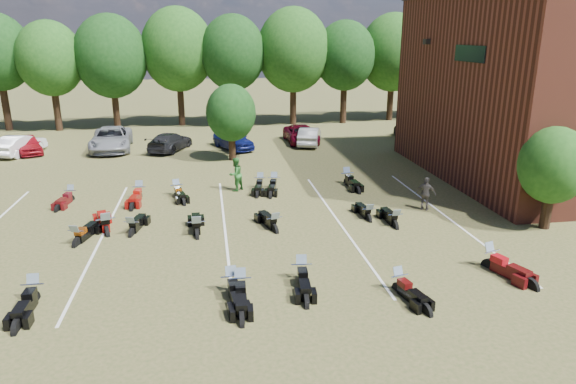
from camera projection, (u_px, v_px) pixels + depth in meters
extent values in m
plane|color=brown|center=(308.00, 253.00, 19.43)|extent=(160.00, 160.00, 0.00)
imported|color=maroon|center=(28.00, 144.00, 35.36)|extent=(2.91, 4.06, 1.29)
imported|color=silver|center=(20.00, 145.00, 35.02)|extent=(2.64, 4.41, 1.37)
imported|color=gray|center=(111.00, 139.00, 36.37)|extent=(3.10, 5.96, 1.61)
imported|color=black|center=(170.00, 142.00, 36.26)|extent=(3.37, 4.75, 1.28)
imported|color=navy|center=(233.00, 139.00, 36.79)|extent=(3.16, 4.53, 1.43)
imported|color=#9F9F9A|center=(310.00, 136.00, 38.09)|extent=(2.55, 4.29, 1.34)
imported|color=#5D0518|center=(301.00, 134.00, 38.84)|extent=(2.27, 4.75, 1.31)
imported|color=#333338|center=(414.00, 130.00, 40.06)|extent=(2.28, 5.17, 1.48)
imported|color=#2B6F29|center=(236.00, 174.00, 26.89)|extent=(1.09, 1.08, 1.78)
imported|color=#4E4843|center=(426.00, 194.00, 23.94)|extent=(0.99, 0.86, 1.60)
cube|color=black|center=(427.00, 42.00, 29.94)|extent=(0.30, 0.40, 0.30)
cube|color=black|center=(470.00, 54.00, 25.38)|extent=(0.06, 3.00, 0.80)
cylinder|color=black|center=(59.00, 106.00, 43.81)|extent=(0.58, 0.58, 4.08)
ellipsoid|color=#1E4C19|center=(52.00, 54.00, 42.54)|extent=(6.00, 6.00, 6.90)
cylinder|color=black|center=(120.00, 105.00, 44.55)|extent=(0.57, 0.58, 4.08)
ellipsoid|color=#1E4C19|center=(115.00, 54.00, 43.29)|extent=(6.00, 6.00, 6.90)
cylinder|color=black|center=(178.00, 104.00, 45.30)|extent=(0.57, 0.58, 4.08)
ellipsoid|color=#1E4C19|center=(175.00, 53.00, 44.03)|extent=(6.00, 6.00, 6.90)
cylinder|color=black|center=(235.00, 102.00, 46.05)|extent=(0.58, 0.58, 4.08)
ellipsoid|color=#1E4C19|center=(233.00, 53.00, 44.78)|extent=(6.00, 6.00, 6.90)
cylinder|color=black|center=(290.00, 101.00, 46.79)|extent=(0.57, 0.58, 4.08)
ellipsoid|color=#1E4C19|center=(290.00, 53.00, 45.52)|extent=(6.00, 6.00, 6.90)
cylinder|color=black|center=(343.00, 100.00, 47.54)|extent=(0.57, 0.58, 4.08)
ellipsoid|color=#1E4C19|center=(344.00, 52.00, 46.27)|extent=(6.00, 6.00, 6.90)
cylinder|color=black|center=(394.00, 99.00, 48.28)|extent=(0.57, 0.58, 4.08)
ellipsoid|color=#1E4C19|center=(397.00, 52.00, 47.02)|extent=(6.00, 6.00, 6.90)
cylinder|color=black|center=(444.00, 98.00, 49.03)|extent=(0.58, 0.58, 4.08)
ellipsoid|color=#1E4C19|center=(449.00, 52.00, 47.76)|extent=(6.00, 6.00, 6.90)
cylinder|color=black|center=(493.00, 97.00, 49.78)|extent=(0.58, 0.58, 4.08)
ellipsoid|color=#1E4C19|center=(498.00, 52.00, 48.51)|extent=(6.00, 6.00, 6.90)
cylinder|color=black|center=(547.00, 209.00, 21.69)|extent=(0.24, 0.24, 1.71)
sphere|color=#1E4C19|center=(554.00, 165.00, 21.13)|extent=(2.80, 2.80, 2.80)
cylinder|color=black|center=(232.00, 146.00, 33.48)|extent=(0.24, 0.24, 1.90)
sphere|color=#1E4C19|center=(231.00, 113.00, 32.84)|extent=(3.20, 3.20, 3.20)
cube|color=silver|center=(103.00, 236.00, 21.07)|extent=(0.10, 14.00, 0.01)
cube|color=silver|center=(225.00, 229.00, 21.81)|extent=(0.10, 14.00, 0.01)
cube|color=silver|center=(339.00, 222.00, 22.56)|extent=(0.10, 14.00, 0.01)
cube|color=silver|center=(446.00, 216.00, 23.30)|extent=(0.10, 14.00, 0.01)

